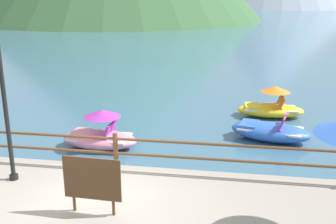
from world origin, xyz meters
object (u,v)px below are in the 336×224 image
lamp_post (1,74)px  pedal_boat_4 (271,107)px  pedal_boat_2 (270,131)px  sign_board (92,180)px  pedal_boat_0 (100,135)px

lamp_post → pedal_boat_4: size_ratio=1.63×
lamp_post → pedal_boat_2: size_ratio=1.51×
lamp_post → pedal_boat_2: bearing=37.0°
sign_board → pedal_boat_0: (-1.34, 4.34, -0.73)m
pedal_boat_2 → lamp_post: bearing=-143.0°
pedal_boat_0 → pedal_boat_2: size_ratio=0.86×
pedal_boat_0 → pedal_boat_2: bearing=16.1°
sign_board → pedal_boat_2: bearing=56.2°
lamp_post → sign_board: lamp_post is taller
pedal_boat_4 → lamp_post: bearing=-131.6°
lamp_post → pedal_boat_0: lamp_post is taller
lamp_post → pedal_boat_2: lamp_post is taller
lamp_post → pedal_boat_4: (6.53, 7.37, -2.54)m
sign_board → pedal_boat_2: 7.09m
pedal_boat_2 → pedal_boat_4: pedal_boat_4 is taller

